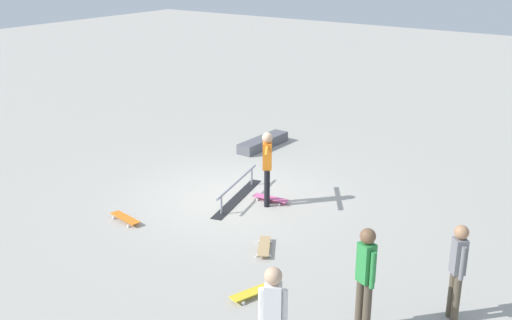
{
  "coord_description": "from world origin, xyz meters",
  "views": [
    {
      "loc": [
        10.08,
        7.72,
        5.29
      ],
      "look_at": [
        0.07,
        0.59,
        1.0
      ],
      "focal_mm": 43.54,
      "sensor_mm": 36.0,
      "label": 1
    }
  ],
  "objects_px": {
    "skateboard_main": "(271,198)",
    "bystander_green_shirt": "(365,275)",
    "bystander_grey_shirt": "(457,267)",
    "loose_skateboard_orange": "(125,218)",
    "loose_skateboard_natural": "(264,246)",
    "loose_skateboard_yellow": "(253,292)",
    "skate_ledge": "(263,143)",
    "bystander_white_shirt": "(273,319)",
    "grind_rail": "(237,191)",
    "skater_main": "(267,164)"
  },
  "relations": [
    {
      "from": "skateboard_main",
      "to": "bystander_green_shirt",
      "type": "xyz_separation_m",
      "value": [
        3.19,
        3.76,
        0.85
      ]
    },
    {
      "from": "bystander_grey_shirt",
      "to": "loose_skateboard_orange",
      "type": "height_order",
      "value": "bystander_grey_shirt"
    },
    {
      "from": "bystander_grey_shirt",
      "to": "loose_skateboard_orange",
      "type": "distance_m",
      "value": 6.58
    },
    {
      "from": "loose_skateboard_natural",
      "to": "loose_skateboard_yellow",
      "type": "relative_size",
      "value": 0.96
    },
    {
      "from": "bystander_grey_shirt",
      "to": "skate_ledge",
      "type": "bearing_deg",
      "value": -168.61
    },
    {
      "from": "loose_skateboard_yellow",
      "to": "bystander_white_shirt",
      "type": "bearing_deg",
      "value": 60.91
    },
    {
      "from": "bystander_white_shirt",
      "to": "loose_skateboard_natural",
      "type": "relative_size",
      "value": 2.07
    },
    {
      "from": "bystander_green_shirt",
      "to": "loose_skateboard_yellow",
      "type": "relative_size",
      "value": 1.98
    },
    {
      "from": "loose_skateboard_natural",
      "to": "bystander_green_shirt",
      "type": "bearing_deg",
      "value": 32.75
    },
    {
      "from": "grind_rail",
      "to": "skate_ledge",
      "type": "xyz_separation_m",
      "value": [
        -3.31,
        -1.62,
        -0.05
      ]
    },
    {
      "from": "skate_ledge",
      "to": "skater_main",
      "type": "height_order",
      "value": "skater_main"
    },
    {
      "from": "skateboard_main",
      "to": "bystander_grey_shirt",
      "type": "bearing_deg",
      "value": -29.72
    },
    {
      "from": "loose_skateboard_orange",
      "to": "loose_skateboard_natural",
      "type": "relative_size",
      "value": 1.04
    },
    {
      "from": "grind_rail",
      "to": "bystander_white_shirt",
      "type": "relative_size",
      "value": 1.44
    },
    {
      "from": "grind_rail",
      "to": "bystander_green_shirt",
      "type": "height_order",
      "value": "bystander_green_shirt"
    },
    {
      "from": "bystander_white_shirt",
      "to": "loose_skateboard_orange",
      "type": "bearing_deg",
      "value": -53.62
    },
    {
      "from": "bystander_grey_shirt",
      "to": "loose_skateboard_orange",
      "type": "relative_size",
      "value": 1.86
    },
    {
      "from": "bystander_white_shirt",
      "to": "bystander_green_shirt",
      "type": "xyz_separation_m",
      "value": [
        -1.64,
        0.45,
        0.0
      ]
    },
    {
      "from": "skate_ledge",
      "to": "bystander_green_shirt",
      "type": "xyz_separation_m",
      "value": [
        6.21,
        6.06,
        0.79
      ]
    },
    {
      "from": "skater_main",
      "to": "loose_skateboard_orange",
      "type": "relative_size",
      "value": 1.97
    },
    {
      "from": "skate_ledge",
      "to": "skateboard_main",
      "type": "bearing_deg",
      "value": 37.28
    },
    {
      "from": "skate_ledge",
      "to": "loose_skateboard_yellow",
      "type": "relative_size",
      "value": 2.2
    },
    {
      "from": "grind_rail",
      "to": "skate_ledge",
      "type": "height_order",
      "value": "grind_rail"
    },
    {
      "from": "bystander_white_shirt",
      "to": "loose_skateboard_natural",
      "type": "bearing_deg",
      "value": -83.18
    },
    {
      "from": "bystander_grey_shirt",
      "to": "loose_skateboard_yellow",
      "type": "distance_m",
      "value": 3.13
    },
    {
      "from": "grind_rail",
      "to": "skater_main",
      "type": "xyz_separation_m",
      "value": [
        -0.09,
        0.72,
        0.76
      ]
    },
    {
      "from": "skate_ledge",
      "to": "loose_skateboard_natural",
      "type": "height_order",
      "value": "skate_ledge"
    },
    {
      "from": "skateboard_main",
      "to": "loose_skateboard_orange",
      "type": "relative_size",
      "value": 0.99
    },
    {
      "from": "bystander_grey_shirt",
      "to": "bystander_green_shirt",
      "type": "xyz_separation_m",
      "value": [
        1.06,
        -0.95,
        0.06
      ]
    },
    {
      "from": "loose_skateboard_natural",
      "to": "grind_rail",
      "type": "bearing_deg",
      "value": -162.88
    },
    {
      "from": "skateboard_main",
      "to": "loose_skateboard_orange",
      "type": "height_order",
      "value": "same"
    },
    {
      "from": "bystander_white_shirt",
      "to": "bystander_grey_shirt",
      "type": "distance_m",
      "value": 3.05
    },
    {
      "from": "grind_rail",
      "to": "loose_skateboard_yellow",
      "type": "distance_m",
      "value": 4.01
    },
    {
      "from": "bystander_grey_shirt",
      "to": "grind_rail",
      "type": "bearing_deg",
      "value": -151.13
    },
    {
      "from": "skateboard_main",
      "to": "loose_skateboard_orange",
      "type": "xyz_separation_m",
      "value": [
        2.54,
        -1.81,
        0.0
      ]
    },
    {
      "from": "loose_skateboard_yellow",
      "to": "skate_ledge",
      "type": "bearing_deg",
      "value": -127.96
    },
    {
      "from": "loose_skateboard_orange",
      "to": "bystander_green_shirt",
      "type": "bearing_deg",
      "value": -176.55
    },
    {
      "from": "skate_ledge",
      "to": "loose_skateboard_yellow",
      "type": "height_order",
      "value": "skate_ledge"
    },
    {
      "from": "skateboard_main",
      "to": "bystander_grey_shirt",
      "type": "distance_m",
      "value": 5.22
    },
    {
      "from": "bystander_white_shirt",
      "to": "loose_skateboard_natural",
      "type": "distance_m",
      "value": 3.69
    },
    {
      "from": "bystander_white_shirt",
      "to": "bystander_green_shirt",
      "type": "bearing_deg",
      "value": -135.0
    },
    {
      "from": "bystander_white_shirt",
      "to": "loose_skateboard_natural",
      "type": "xyz_separation_m",
      "value": [
        -2.9,
        -2.13,
        -0.85
      ]
    },
    {
      "from": "loose_skateboard_orange",
      "to": "loose_skateboard_yellow",
      "type": "relative_size",
      "value": 1.0
    },
    {
      "from": "bystander_green_shirt",
      "to": "loose_skateboard_yellow",
      "type": "bearing_deg",
      "value": -151.05
    },
    {
      "from": "loose_skateboard_natural",
      "to": "skateboard_main",
      "type": "bearing_deg",
      "value": 179.91
    },
    {
      "from": "skater_main",
      "to": "loose_skateboard_natural",
      "type": "distance_m",
      "value": 2.25
    },
    {
      "from": "skate_ledge",
      "to": "skater_main",
      "type": "bearing_deg",
      "value": 36.01
    },
    {
      "from": "skateboard_main",
      "to": "loose_skateboard_yellow",
      "type": "xyz_separation_m",
      "value": [
        3.33,
        1.93,
        0.0
      ]
    },
    {
      "from": "loose_skateboard_natural",
      "to": "skater_main",
      "type": "bearing_deg",
      "value": -178.19
    },
    {
      "from": "loose_skateboard_natural",
      "to": "loose_skateboard_yellow",
      "type": "xyz_separation_m",
      "value": [
        1.39,
        0.75,
        0.0
      ]
    }
  ]
}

